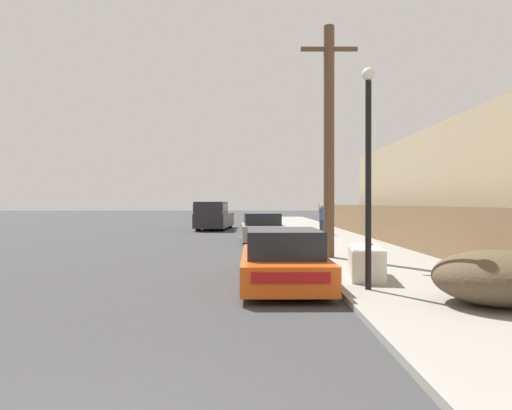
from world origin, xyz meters
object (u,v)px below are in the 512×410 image
discarded_fridge (364,262)px  pedestrian (321,219)px  utility_pole (328,139)px  street_lamp (367,160)px  parked_sports_car_red (281,260)px  car_parked_mid (261,229)px  brush_pile (497,277)px  pickup_truck (212,216)px

discarded_fridge → pedestrian: size_ratio=1.13×
utility_pole → street_lamp: utility_pole is taller
utility_pole → street_lamp: bearing=-90.9°
discarded_fridge → pedestrian: (1.09, 14.38, 0.49)m
parked_sports_car_red → car_parked_mid: bearing=91.1°
parked_sports_car_red → brush_pile: 4.31m
parked_sports_car_red → brush_pile: size_ratio=2.12×
pedestrian → car_parked_mid: bearing=-133.2°
car_parked_mid → pedestrian: pedestrian is taller
pickup_truck → car_parked_mid: bearing=111.6°
pedestrian → discarded_fridge: bearing=-94.3°
discarded_fridge → car_parked_mid: size_ratio=0.43×
parked_sports_car_red → brush_pile: bearing=-36.3°
street_lamp → pedestrian: 15.95m
pickup_truck → brush_pile: bearing=110.4°
car_parked_mid → pedestrian: size_ratio=2.63×
discarded_fridge → utility_pole: bearing=101.2°
discarded_fridge → utility_pole: 5.27m
pickup_truck → brush_pile: pickup_truck is taller
car_parked_mid → brush_pile: car_parked_mid is taller
discarded_fridge → pickup_truck: (-5.43, 20.82, 0.48)m
pickup_truck → utility_pole: (5.23, -16.80, 2.93)m
car_parked_mid → pedestrian: 4.88m
parked_sports_car_red → street_lamp: 2.91m
car_parked_mid → utility_pole: utility_pole is taller
brush_pile → pickup_truck: bearing=106.5°
pickup_truck → street_lamp: street_lamp is taller
parked_sports_car_red → pickup_truck: 21.39m
discarded_fridge → car_parked_mid: car_parked_mid is taller
discarded_fridge → pedestrian: 14.43m
pedestrian → utility_pole: bearing=-97.1°
car_parked_mid → discarded_fridge: bearing=-81.0°
pickup_truck → discarded_fridge: bearing=108.5°
street_lamp → pedestrian: (1.38, 15.80, -1.73)m
car_parked_mid → street_lamp: street_lamp is taller
pickup_truck → pedestrian: pickup_truck is taller
discarded_fridge → brush_pile: bearing=-52.2°
discarded_fridge → parked_sports_car_red: 1.95m
discarded_fridge → pickup_truck: size_ratio=0.32×
discarded_fridge → street_lamp: street_lamp is taller
pickup_truck → street_lamp: size_ratio=1.34×
car_parked_mid → pickup_truck: bearing=105.0°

